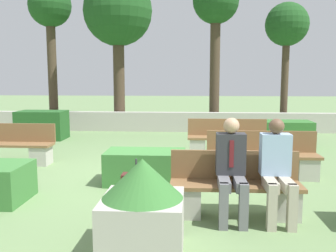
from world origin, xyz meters
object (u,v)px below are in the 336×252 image
tree_center_left (118,14)px  person_seated_woman (277,166)px  bench_left_side (263,160)px  bench_right_side (227,141)px  bench_front (235,192)px  tree_leftmost (50,13)px  planter_corner_right (143,206)px  bench_back (5,148)px  suitcase (136,196)px  person_seated_man (231,165)px  tree_center_right (216,8)px  tree_rightmost (287,28)px

tree_center_left → person_seated_woman: bearing=-66.3°
bench_left_side → bench_right_side: bearing=110.2°
bench_front → bench_left_side: 2.07m
bench_right_side → tree_leftmost: bearing=142.3°
person_seated_woman → planter_corner_right: size_ratio=1.30×
tree_leftmost → bench_right_side: bearing=-37.6°
bench_left_side → tree_leftmost: bearing=141.5°
bench_back → bench_left_side: bearing=-20.0°
suitcase → planter_corner_right: bearing=-77.6°
person_seated_man → suitcase: 1.30m
suitcase → tree_center_right: tree_center_right is taller
suitcase → tree_center_right: size_ratio=0.15×
bench_front → tree_rightmost: tree_rightmost is taller
tree_leftmost → person_seated_man: bearing=-57.1°
bench_front → bench_back: size_ratio=0.84×
person_seated_man → tree_leftmost: 10.78m
bench_right_side → planter_corner_right: size_ratio=1.86×
person_seated_woman → tree_rightmost: (2.12, 8.58, 2.79)m
suitcase → bench_back: bearing=138.1°
bench_front → tree_center_left: bearing=111.1°
suitcase → tree_center_left: bearing=102.4°
person_seated_woman → person_seated_man: bearing=179.9°
bench_left_side → tree_center_left: 8.15m
bench_back → planter_corner_right: 5.23m
planter_corner_right → tree_leftmost: (-4.54, 9.62, 3.59)m
suitcase → tree_rightmost: size_ratio=0.18×
bench_back → tree_rightmost: bearing=27.0°
bench_front → person_seated_woman: person_seated_woman is taller
person_seated_woman → bench_right_side: bearing=93.4°
person_seated_woman → planter_corner_right: 1.90m
bench_right_side → bench_back: size_ratio=0.91×
suitcase → tree_center_right: (1.51, 8.77, 3.90)m
bench_left_side → suitcase: size_ratio=2.54×
person_seated_man → person_seated_woman: 0.58m
bench_back → person_seated_man: (4.50, -2.88, 0.39)m
bench_front → suitcase: bearing=-171.5°
bench_front → tree_center_left: size_ratio=0.33×
bench_front → tree_rightmost: size_ratio=0.40×
bench_left_side → suitcase: bench_left_side is taller
person_seated_man → tree_leftmost: tree_leftmost is taller
person_seated_man → suitcase: size_ratio=1.66×
bench_front → bench_right_side: 3.93m
person_seated_man → tree_rightmost: tree_rightmost is taller
bench_front → tree_center_right: tree_center_right is taller
person_seated_woman → suitcase: size_ratio=1.65×
tree_center_right → suitcase: bearing=-99.7°
bench_left_side → suitcase: (-2.01, -2.13, -0.03)m
person_seated_man → suitcase: bearing=-177.4°
bench_front → tree_center_right: bearing=88.6°
person_seated_woman → bench_left_side: bearing=84.2°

